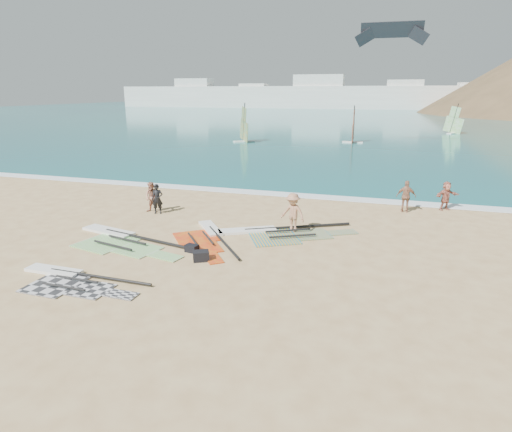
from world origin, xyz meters
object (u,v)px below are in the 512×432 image
(gear_bag_far, at_px, (192,248))
(rig_red, at_px, (207,237))
(rig_green, at_px, (120,239))
(beachgoer_back, at_px, (406,196))
(rig_orange, at_px, (277,233))
(person_wetsuit, at_px, (157,199))
(beachgoer_right, at_px, (446,196))
(gear_bag_near, at_px, (201,256))
(beachgoer_mid, at_px, (293,213))
(rig_grey, at_px, (68,279))
(beachgoer_left, at_px, (152,197))

(gear_bag_far, bearing_deg, rig_red, 93.54)
(rig_green, relative_size, beachgoer_back, 3.71)
(gear_bag_far, bearing_deg, rig_orange, 49.90)
(person_wetsuit, distance_m, beachgoer_right, 15.70)
(gear_bag_near, relative_size, person_wetsuit, 0.38)
(beachgoer_mid, bearing_deg, rig_grey, -111.30)
(rig_green, relative_size, rig_red, 1.26)
(rig_green, relative_size, beachgoer_left, 3.89)
(beachgoer_left, bearing_deg, beachgoer_back, 18.20)
(gear_bag_near, height_order, beachgoer_mid, beachgoer_mid)
(rig_red, distance_m, beachgoer_left, 5.48)
(rig_grey, relative_size, beachgoer_left, 3.09)
(person_wetsuit, bearing_deg, gear_bag_far, -67.39)
(rig_grey, relative_size, rig_red, 1.00)
(rig_orange, xyz_separation_m, person_wetsuit, (-6.94, 1.40, 0.75))
(rig_green, bearing_deg, gear_bag_near, -1.23)
(gear_bag_far, height_order, beachgoer_left, beachgoer_left)
(rig_red, relative_size, beachgoer_right, 3.18)
(beachgoer_mid, bearing_deg, beachgoer_right, 59.67)
(rig_grey, height_order, gear_bag_near, gear_bag_near)
(rig_grey, relative_size, beachgoer_mid, 2.75)
(rig_green, height_order, beachgoer_mid, beachgoer_mid)
(rig_red, relative_size, beachgoer_back, 2.94)
(rig_green, bearing_deg, person_wetsuit, 110.28)
(person_wetsuit, xyz_separation_m, beachgoer_back, (12.66, 4.25, 0.06))
(rig_green, relative_size, person_wetsuit, 3.99)
(rig_grey, distance_m, rig_red, 6.25)
(beachgoer_back, bearing_deg, rig_green, 35.20)
(beachgoer_right, bearing_deg, rig_red, -177.29)
(beachgoer_mid, distance_m, beachgoer_back, 7.28)
(rig_orange, height_order, beachgoer_mid, beachgoer_mid)
(rig_green, relative_size, beachgoer_right, 4.02)
(rig_orange, distance_m, gear_bag_far, 4.26)
(beachgoer_mid, relative_size, beachgoer_back, 1.07)
(gear_bag_near, height_order, beachgoer_left, beachgoer_left)
(person_wetsuit, height_order, beachgoer_left, beachgoer_left)
(beachgoer_left, bearing_deg, person_wetsuit, -20.94)
(rig_orange, bearing_deg, rig_red, 178.73)
(rig_green, xyz_separation_m, gear_bag_far, (3.60, -0.32, 0.10))
(rig_red, distance_m, beachgoer_mid, 4.07)
(rig_orange, bearing_deg, beachgoer_left, 139.49)
(rig_green, relative_size, beachgoer_mid, 3.45)
(rig_grey, height_order, rig_orange, rig_orange)
(beachgoer_mid, bearing_deg, rig_red, -132.61)
(beachgoer_left, height_order, beachgoer_mid, beachgoer_mid)
(rig_red, height_order, beachgoer_left, beachgoer_left)
(rig_green, distance_m, beachgoer_back, 14.84)
(gear_bag_far, bearing_deg, beachgoer_right, 43.40)
(rig_orange, relative_size, beachgoer_mid, 3.42)
(gear_bag_far, xyz_separation_m, beachgoer_right, (10.57, 10.00, 0.65))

